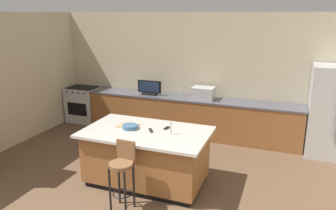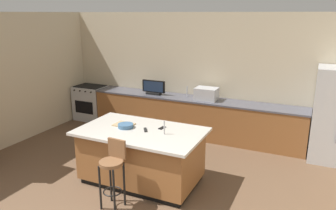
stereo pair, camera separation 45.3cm
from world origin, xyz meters
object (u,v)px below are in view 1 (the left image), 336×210
Objects in this scene: kitchen_island at (147,156)px; range_oven at (84,104)px; tv_remote at (151,130)px; cutting_board at (128,126)px; microwave at (203,93)px; refrigerator at (335,112)px; fruit_bowl at (130,127)px; cell_phone at (167,128)px; bar_stool_center at (122,170)px; tv_monitor at (149,88)px.

kitchen_island is 3.69m from range_oven.
tv_remote is 0.46m from cutting_board.
microwave is 2.36m from cutting_board.
tv_remote is (-2.90, -2.24, 0.02)m from refrigerator.
fruit_bowl is 0.60m from cell_phone.
refrigerator is 11.96× the size of cell_phone.
range_oven is at bearing -179.98° from microwave.
bar_stool_center is 4.00× the size of fruit_bowl.
tv_monitor reaches higher than cutting_board.
range_oven is 3.37m from cutting_board.
kitchen_island is 0.84m from bar_stool_center.
range_oven is at bearing 140.54° from kitchen_island.
bar_stool_center is 0.93m from fruit_bowl.
cutting_board reaches higher than kitchen_island.
range_oven is at bearing 108.53° from tv_remote.
refrigerator is 3.66m from tv_remote.
range_oven is 1.99m from tv_monitor.
bar_stool_center is (0.00, -0.82, 0.15)m from kitchen_island.
microwave is 0.84× the size of tv_monitor.
refrigerator is 3.92m from tv_monitor.
kitchen_island is 3.76m from refrigerator.
tv_monitor is 2.39m from fruit_bowl.
range_oven is at bearing 137.50° from fruit_bowl.
refrigerator is at bearing 34.76° from fruit_bowl.
tv_remote is at bearing 87.64° from bar_stool_center.
tv_remote is at bearing -125.82° from cell_phone.
microwave reaches higher than cell_phone.
cutting_board reaches higher than range_oven.
bar_stool_center is 1.04m from cutting_board.
fruit_bowl is (-0.62, -2.35, -0.08)m from microwave.
bar_stool_center is at bearing -89.90° from kitchen_island.
kitchen_island is 0.46m from tv_remote.
kitchen_island is at bearing -67.51° from tv_monitor.
range_oven is 6.07× the size of cell_phone.
range_oven is 3.60× the size of fruit_bowl.
fruit_bowl is at bearing -179.61° from kitchen_island.
refrigerator is at bearing 4.75° from tv_remote.
tv_remote is (-0.26, -2.32, -0.11)m from microwave.
cutting_board is at bearing -107.65° from microwave.
cutting_board is (-0.10, 0.10, -0.02)m from fruit_bowl.
cell_phone is (0.27, 0.23, 0.45)m from kitchen_island.
refrigerator is 3.13× the size of tv_monitor.
cutting_board is at bearing 137.76° from tv_remote.
bar_stool_center is at bearing -48.04° from range_oven.
fruit_bowl reaches higher than range_oven.
cutting_board is (-3.35, -2.17, 0.02)m from refrigerator.
fruit_bowl reaches higher than cutting_board.
bar_stool_center reaches higher than tv_remote.
refrigerator is at bearing 32.84° from cutting_board.
fruit_bowl is (-0.29, -0.00, 0.48)m from kitchen_island.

